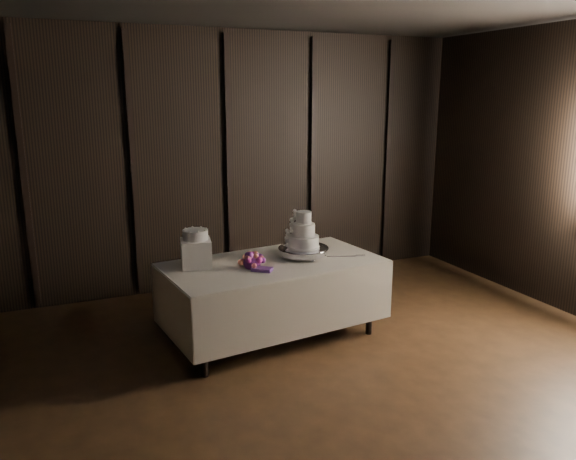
{
  "coord_description": "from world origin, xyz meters",
  "views": [
    {
      "loc": [
        -1.96,
        -2.87,
        2.27
      ],
      "look_at": [
        0.02,
        1.76,
        1.05
      ],
      "focal_mm": 35.0,
      "sensor_mm": 36.0,
      "label": 1
    }
  ],
  "objects_px": {
    "box_pedestal": "(196,253)",
    "bouquet": "(252,261)",
    "small_cake": "(195,235)",
    "wedding_cake": "(302,234)",
    "cake_stand": "(303,252)",
    "display_table": "(273,297)"
  },
  "relations": [
    {
      "from": "cake_stand",
      "to": "wedding_cake",
      "type": "xyz_separation_m",
      "value": [
        -0.03,
        -0.01,
        0.18
      ]
    },
    {
      "from": "bouquet",
      "to": "display_table",
      "type": "bearing_deg",
      "value": 21.36
    },
    {
      "from": "cake_stand",
      "to": "small_cake",
      "type": "bearing_deg",
      "value": 174.67
    },
    {
      "from": "cake_stand",
      "to": "bouquet",
      "type": "xyz_separation_m",
      "value": [
        -0.57,
        -0.14,
        0.02
      ]
    },
    {
      "from": "cake_stand",
      "to": "wedding_cake",
      "type": "distance_m",
      "value": 0.19
    },
    {
      "from": "display_table",
      "to": "box_pedestal",
      "type": "relative_size",
      "value": 8.07
    },
    {
      "from": "display_table",
      "to": "wedding_cake",
      "type": "xyz_separation_m",
      "value": [
        0.3,
        0.03,
        0.57
      ]
    },
    {
      "from": "box_pedestal",
      "to": "bouquet",
      "type": "bearing_deg",
      "value": -27.67
    },
    {
      "from": "cake_stand",
      "to": "box_pedestal",
      "type": "bearing_deg",
      "value": 174.67
    },
    {
      "from": "wedding_cake",
      "to": "cake_stand",
      "type": "bearing_deg",
      "value": 54.58
    },
    {
      "from": "wedding_cake",
      "to": "box_pedestal",
      "type": "distance_m",
      "value": 1.0
    },
    {
      "from": "cake_stand",
      "to": "small_cake",
      "type": "distance_m",
      "value": 1.05
    },
    {
      "from": "display_table",
      "to": "cake_stand",
      "type": "distance_m",
      "value": 0.51
    },
    {
      "from": "cake_stand",
      "to": "wedding_cake",
      "type": "relative_size",
      "value": 1.38
    },
    {
      "from": "bouquet",
      "to": "small_cake",
      "type": "height_order",
      "value": "small_cake"
    },
    {
      "from": "box_pedestal",
      "to": "small_cake",
      "type": "relative_size",
      "value": 1.15
    },
    {
      "from": "cake_stand",
      "to": "small_cake",
      "type": "xyz_separation_m",
      "value": [
        -1.02,
        0.09,
        0.25
      ]
    },
    {
      "from": "bouquet",
      "to": "box_pedestal",
      "type": "relative_size",
      "value": 1.49
    },
    {
      "from": "cake_stand",
      "to": "small_cake",
      "type": "relative_size",
      "value": 2.15
    },
    {
      "from": "display_table",
      "to": "bouquet",
      "type": "distance_m",
      "value": 0.48
    },
    {
      "from": "display_table",
      "to": "bouquet",
      "type": "relative_size",
      "value": 5.43
    },
    {
      "from": "bouquet",
      "to": "cake_stand",
      "type": "bearing_deg",
      "value": 13.79
    }
  ]
}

